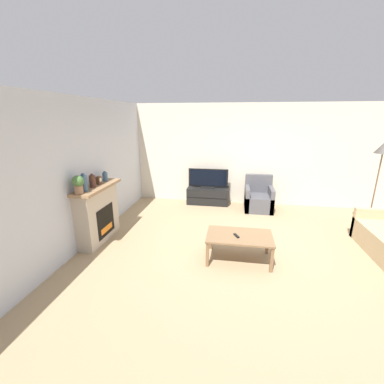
# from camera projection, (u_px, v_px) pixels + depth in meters

# --- Properties ---
(ground_plane) EXTENTS (24.00, 24.00, 0.00)m
(ground_plane) POSITION_uv_depth(u_px,v_px,m) (251.00, 249.00, 4.75)
(ground_plane) COLOR #9E8460
(wall_back) EXTENTS (12.00, 0.06, 2.70)m
(wall_back) POSITION_uv_depth(u_px,v_px,m) (249.00, 155.00, 6.94)
(wall_back) COLOR beige
(wall_back) RESTS_ON ground
(wall_left) EXTENTS (0.06, 12.00, 2.70)m
(wall_left) POSITION_uv_depth(u_px,v_px,m) (87.00, 171.00, 4.86)
(wall_left) COLOR silver
(wall_left) RESTS_ON ground
(fireplace) EXTENTS (0.42, 1.25, 1.10)m
(fireplace) POSITION_uv_depth(u_px,v_px,m) (98.00, 213.00, 4.96)
(fireplace) COLOR #B7A893
(fireplace) RESTS_ON ground
(mantel_vase_left) EXTENTS (0.12, 0.12, 0.32)m
(mantel_vase_left) POSITION_uv_depth(u_px,v_px,m) (84.00, 183.00, 4.41)
(mantel_vase_left) COLOR #385670
(mantel_vase_left) RESTS_ON fireplace
(mantel_vase_centre_left) EXTENTS (0.11, 0.11, 0.26)m
(mantel_vase_centre_left) POSITION_uv_depth(u_px,v_px,m) (92.00, 181.00, 4.68)
(mantel_vase_centre_left) COLOR #512D23
(mantel_vase_centre_left) RESTS_ON fireplace
(mantel_vase_right) EXTENTS (0.10, 0.10, 0.21)m
(mantel_vase_right) POSITION_uv_depth(u_px,v_px,m) (105.00, 176.00, 5.14)
(mantel_vase_right) COLOR #385670
(mantel_vase_right) RESTS_ON fireplace
(mantel_clock) EXTENTS (0.08, 0.11, 0.15)m
(mantel_clock) POSITION_uv_depth(u_px,v_px,m) (99.00, 180.00, 4.90)
(mantel_clock) COLOR brown
(mantel_clock) RESTS_ON fireplace
(potted_plant) EXTENTS (0.19, 0.19, 0.32)m
(potted_plant) POSITION_uv_depth(u_px,v_px,m) (78.00, 183.00, 4.25)
(potted_plant) COLOR #936B4C
(potted_plant) RESTS_ON fireplace
(tv_stand) EXTENTS (1.13, 0.46, 0.46)m
(tv_stand) POSITION_uv_depth(u_px,v_px,m) (208.00, 196.00, 7.15)
(tv_stand) COLOR black
(tv_stand) RESTS_ON ground
(tv) EXTENTS (1.08, 0.18, 0.53)m
(tv) POSITION_uv_depth(u_px,v_px,m) (208.00, 179.00, 7.01)
(tv) COLOR black
(tv) RESTS_ON tv_stand
(armchair) EXTENTS (0.70, 0.76, 0.88)m
(armchair) POSITION_uv_depth(u_px,v_px,m) (258.00, 199.00, 6.70)
(armchair) COLOR #4C4C51
(armchair) RESTS_ON ground
(coffee_table) EXTENTS (1.09, 0.66, 0.45)m
(coffee_table) POSITION_uv_depth(u_px,v_px,m) (239.00, 238.00, 4.28)
(coffee_table) COLOR brown
(coffee_table) RESTS_ON ground
(remote) EXTENTS (0.10, 0.15, 0.02)m
(remote) POSITION_uv_depth(u_px,v_px,m) (236.00, 236.00, 4.23)
(remote) COLOR black
(remote) RESTS_ON coffee_table
(floor_lamp) EXTENTS (0.32, 0.32, 1.87)m
(floor_lamp) POSITION_uv_depth(u_px,v_px,m) (382.00, 155.00, 5.10)
(floor_lamp) COLOR black
(floor_lamp) RESTS_ON ground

